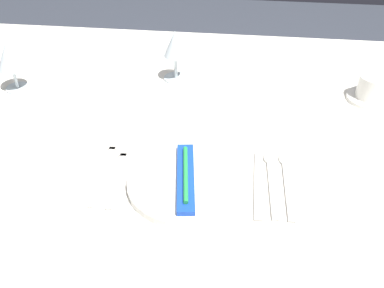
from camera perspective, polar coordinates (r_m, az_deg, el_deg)
The scene contains 13 objects.
ground_plane at distance 1.66m, azimuth -0.20°, elevation -18.33°, with size 6.00×6.00×0.00m, color #383D47.
dining_table at distance 1.17m, azimuth -0.27°, elevation -0.21°, with size 1.80×1.11×0.74m.
dinner_plate at distance 0.93m, azimuth -0.83°, elevation -5.07°, with size 0.25×0.25×0.02m, color white.
toothbrush_package at distance 0.92m, azimuth -0.84°, elevation -4.31°, with size 0.06×0.21×0.02m.
fork_outer at distance 0.98m, azimuth -9.60°, elevation -3.62°, with size 0.03×0.21×0.00m.
fork_inner at distance 0.99m, azimuth -11.30°, elevation -3.03°, with size 0.02×0.23×0.00m.
dinner_knife at distance 0.94m, azimuth 8.70°, elevation -5.43°, with size 0.02×0.21×0.00m.
spoon_soup at distance 0.97m, azimuth 10.32°, elevation -4.08°, with size 0.03×0.21×0.01m.
spoon_dessert at distance 0.97m, azimuth 12.32°, elevation -4.22°, with size 0.03×0.21×0.01m.
saucer_left at distance 1.30m, azimuth 22.20°, elevation 5.60°, with size 0.12×0.12×0.01m, color white.
coffee_cup_left at distance 1.28m, azimuth 22.67°, elevation 6.98°, with size 0.10×0.08×0.06m.
wine_glass_centre at distance 1.31m, azimuth -22.86°, elevation 10.43°, with size 0.08×0.08×0.14m.
wine_glass_left at distance 1.26m, azimuth -2.22°, elevation 12.66°, with size 0.07×0.07×0.15m.
Camera 1 is at (0.11, -0.91, 1.38)m, focal length 40.59 mm.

